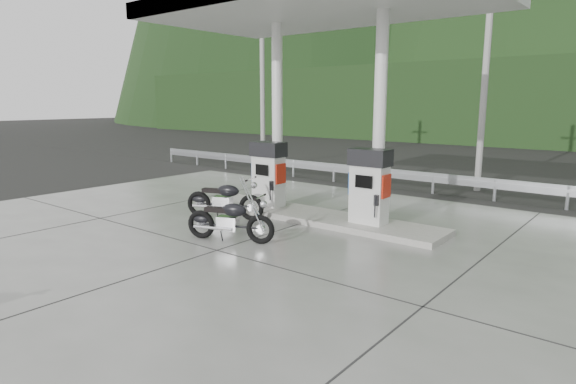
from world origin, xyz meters
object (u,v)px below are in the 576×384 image
Objects in this scene: motorcycle_left at (225,200)px; motorcycle_right at (230,221)px; gas_pump_left at (268,174)px; gas_pump_right at (369,186)px.

motorcycle_right is at bearing -61.35° from motorcycle_left.
gas_pump_left and gas_pump_right have the same top height.
motorcycle_left is (-3.52, -1.40, -0.56)m from gas_pump_right.
motorcycle_left reaches higher than motorcycle_right.
gas_pump_right is 3.44m from motorcycle_right.
gas_pump_left is 3.20m from gas_pump_right.
motorcycle_right is (-1.89, -2.82, -0.59)m from gas_pump_right.
gas_pump_right is 0.87× the size of motorcycle_left.
gas_pump_right is at bearing 0.00° from gas_pump_left.
motorcycle_left is 1.06× the size of motorcycle_right.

